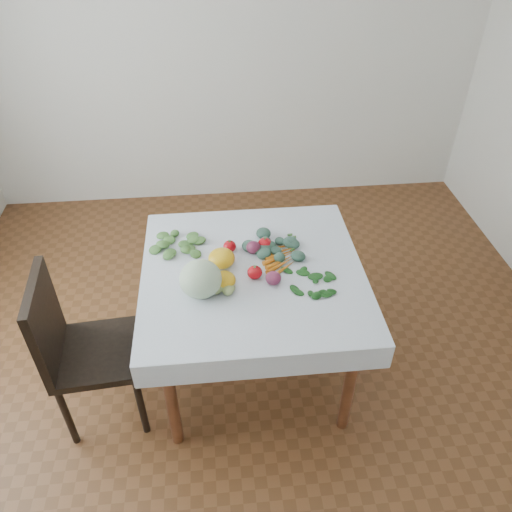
% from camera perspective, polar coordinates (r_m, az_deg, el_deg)
% --- Properties ---
extents(ground, '(4.00, 4.00, 0.00)m').
position_cam_1_polar(ground, '(3.08, -0.30, -12.46)').
color(ground, brown).
extents(back_wall, '(4.00, 0.04, 2.70)m').
position_cam_1_polar(back_wall, '(4.06, -3.30, 23.72)').
color(back_wall, silver).
rests_on(back_wall, ground).
extents(table, '(1.00, 1.00, 0.75)m').
position_cam_1_polar(table, '(2.60, -0.35, -3.40)').
color(table, brown).
rests_on(table, ground).
extents(tablecloth, '(1.12, 1.12, 0.01)m').
position_cam_1_polar(tablecloth, '(2.54, -0.36, -1.74)').
color(tablecloth, white).
rests_on(tablecloth, table).
extents(chair, '(0.45, 0.45, 0.94)m').
position_cam_1_polar(chair, '(2.63, -19.86, -9.44)').
color(chair, black).
rests_on(chair, ground).
extents(cabbage, '(0.25, 0.25, 0.18)m').
position_cam_1_polar(cabbage, '(2.36, -6.35, -2.63)').
color(cabbage, '#AFC5A5').
rests_on(cabbage, tablecloth).
extents(tomato_a, '(0.09, 0.09, 0.07)m').
position_cam_1_polar(tomato_a, '(2.65, 1.02, 1.40)').
color(tomato_a, red).
rests_on(tomato_a, tablecloth).
extents(tomato_b, '(0.08, 0.08, 0.06)m').
position_cam_1_polar(tomato_b, '(2.65, -3.03, 1.12)').
color(tomato_b, red).
rests_on(tomato_b, tablecloth).
extents(tomato_c, '(0.08, 0.08, 0.06)m').
position_cam_1_polar(tomato_c, '(2.57, -4.21, -0.23)').
color(tomato_c, red).
rests_on(tomato_c, tablecloth).
extents(tomato_d, '(0.10, 0.10, 0.07)m').
position_cam_1_polar(tomato_d, '(2.47, -0.14, -1.89)').
color(tomato_d, red).
rests_on(tomato_d, tablecloth).
extents(heirloom_back, '(0.14, 0.14, 0.10)m').
position_cam_1_polar(heirloom_back, '(2.54, -3.95, -0.26)').
color(heirloom_back, yellow).
rests_on(heirloom_back, tablecloth).
extents(heirloom_front, '(0.12, 0.12, 0.08)m').
position_cam_1_polar(heirloom_front, '(2.42, -3.65, -2.77)').
color(heirloom_front, yellow).
rests_on(heirloom_front, tablecloth).
extents(onion_a, '(0.09, 0.09, 0.07)m').
position_cam_1_polar(onion_a, '(2.63, -0.29, 0.99)').
color(onion_a, '#57193B').
rests_on(onion_a, tablecloth).
extents(onion_b, '(0.10, 0.10, 0.07)m').
position_cam_1_polar(onion_b, '(2.44, 1.99, -2.53)').
color(onion_b, '#57193B').
rests_on(onion_b, tablecloth).
extents(tomatillo_cluster, '(0.11, 0.11, 0.04)m').
position_cam_1_polar(tomatillo_cluster, '(2.41, -3.31, -3.51)').
color(tomatillo_cluster, '#AABA6B').
rests_on(tomatillo_cluster, tablecloth).
extents(carrot_bunch, '(0.18, 0.28, 0.03)m').
position_cam_1_polar(carrot_bunch, '(2.59, 2.76, -0.23)').
color(carrot_bunch, '#CB6B16').
rests_on(carrot_bunch, tablecloth).
extents(kale_bunch, '(0.32, 0.25, 0.04)m').
position_cam_1_polar(kale_bunch, '(2.66, 1.56, 1.24)').
color(kale_bunch, '#3C6251').
rests_on(kale_bunch, tablecloth).
extents(basil_bunch, '(0.27, 0.20, 0.01)m').
position_cam_1_polar(basil_bunch, '(2.48, 6.44, -2.92)').
color(basil_bunch, '#1A5219').
rests_on(basil_bunch, tablecloth).
extents(dill_bunch, '(0.27, 0.21, 0.03)m').
position_cam_1_polar(dill_bunch, '(2.71, -9.00, 1.27)').
color(dill_bunch, '#57863D').
rests_on(dill_bunch, tablecloth).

